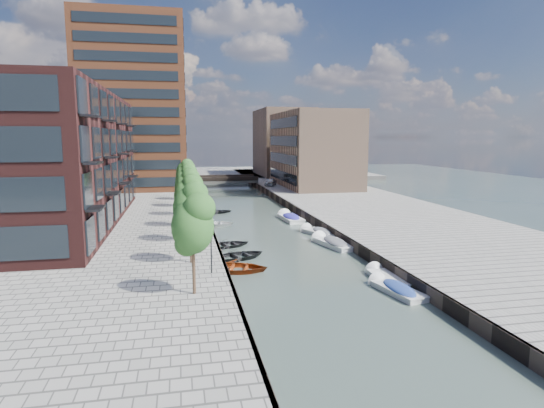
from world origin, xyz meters
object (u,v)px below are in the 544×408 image
object	(u,v)px
motorboat_3	(290,218)
motorboat_4	(319,233)
tree_2	(188,194)
tree_3	(187,186)
tree_5	(185,175)
sloop_2	(235,271)
tree_1	(190,205)
motorboat_2	(384,278)
sloop_3	(214,226)
sloop_0	(240,259)
motorboat_0	(395,289)
tree_6	(185,171)
tree_4	(186,180)
bridge	(225,180)
motorboat_1	(332,243)
sloop_1	(228,247)
car	(271,182)
sloop_4	(217,213)
tree_0	(193,223)

from	to	relation	value
motorboat_3	motorboat_4	bearing A→B (deg)	-83.79
tree_2	tree_3	world-z (taller)	same
tree_5	sloop_2	bearing A→B (deg)	-83.14
tree_1	motorboat_2	world-z (taller)	tree_1
sloop_2	sloop_3	distance (m)	18.47
sloop_0	sloop_3	size ratio (longest dim) A/B	1.02
sloop_0	motorboat_0	size ratio (longest dim) A/B	0.97
sloop_0	sloop_2	size ratio (longest dim) A/B	0.93
tree_6	sloop_0	size ratio (longest dim) A/B	1.28
sloop_3	tree_4	bearing A→B (deg)	47.57
bridge	tree_3	world-z (taller)	tree_3
tree_6	motorboat_2	distance (m)	41.46
bridge	motorboat_3	world-z (taller)	bridge
bridge	tree_4	xyz separation A→B (m)	(-8.50, -40.00, 3.92)
motorboat_0	motorboat_1	bearing A→B (deg)	89.20
sloop_0	sloop_2	world-z (taller)	sloop_2
sloop_1	motorboat_3	world-z (taller)	motorboat_3
sloop_0	motorboat_4	distance (m)	12.37
tree_4	sloop_0	world-z (taller)	tree_4
sloop_2	motorboat_4	xyz separation A→B (m)	(10.35, 11.52, 0.21)
tree_5	car	distance (m)	29.51
tree_5	sloop_3	size ratio (longest dim) A/B	1.31
tree_1	tree_6	bearing A→B (deg)	90.00
sloop_4	motorboat_2	bearing A→B (deg)	-177.16
sloop_2	motorboat_2	xyz separation A→B (m)	(10.41, -4.09, 0.09)
bridge	motorboat_4	distance (m)	49.44
tree_2	car	xyz separation A→B (m)	(16.44, 45.24, -3.59)
sloop_4	motorboat_4	xyz separation A→B (m)	(9.49, -16.11, 0.21)
sloop_3	motorboat_4	xyz separation A→B (m)	(10.58, -6.94, 0.21)
tree_2	motorboat_3	size ratio (longest dim) A/B	1.02
sloop_1	motorboat_3	bearing A→B (deg)	-51.54
tree_3	tree_2	bearing A→B (deg)	-90.00
motorboat_0	motorboat_3	distance (m)	27.48
motorboat_1	motorboat_3	bearing A→B (deg)	93.08
tree_5	sloop_0	bearing A→B (deg)	-80.23
tree_2	tree_5	size ratio (longest dim) A/B	1.00
sloop_2	motorboat_4	size ratio (longest dim) A/B	0.94
sloop_0	tree_3	bearing A→B (deg)	2.33
motorboat_0	sloop_3	bearing A→B (deg)	111.88
tree_1	tree_2	size ratio (longest dim) A/B	1.00
sloop_1	motorboat_2	bearing A→B (deg)	-156.17
motorboat_0	car	xyz separation A→B (m)	(3.19, 58.74, 1.53)
tree_5	sloop_2	xyz separation A→B (m)	(3.33, -27.68, -5.31)
tree_0	motorboat_0	xyz separation A→B (m)	(13.25, 0.50, -5.12)
sloop_2	sloop_4	xyz separation A→B (m)	(0.86, 27.63, 0.00)
tree_0	tree_2	distance (m)	14.00
bridge	motorboat_3	bearing A→B (deg)	-84.03
sloop_2	motorboat_4	distance (m)	15.49
tree_6	motorboat_0	xyz separation A→B (m)	(13.25, -41.50, -5.12)
tree_2	tree_4	bearing A→B (deg)	90.00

